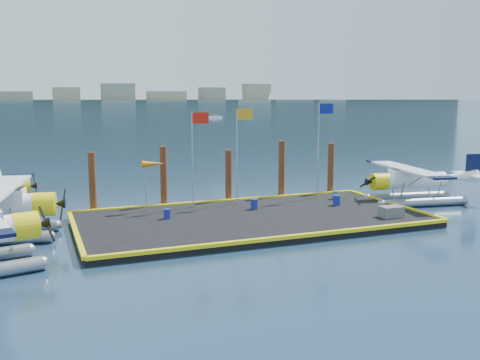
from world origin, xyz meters
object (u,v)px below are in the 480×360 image
Objects in this scene: drum_0 at (167,214)px; flagpole_red at (195,145)px; seaplane_d at (411,183)px; piling_1 at (164,178)px; drum_5 at (254,204)px; flagpole_yellow at (240,141)px; crate at (391,212)px; piling_2 at (229,178)px; flagpole_blue at (321,136)px; piling_3 at (282,171)px; piling_4 at (331,170)px; piling_0 at (93,184)px; drum_4 at (335,195)px; drum_2 at (337,200)px; windsock at (153,165)px.

flagpole_red is at bearing 45.93° from drum_0.
piling_1 is (-16.38, 4.18, 0.63)m from seaplane_d.
flagpole_yellow reaches higher than drum_5.
piling_2 is (-7.02, 8.53, 1.18)m from crate.
crate is 8.03m from flagpole_blue.
piling_3 reaches higher than piling_4.
piling_3 is at bearing 0.00° from piling_0.
crate is at bearing -88.29° from drum_4.
flagpole_blue reaches higher than flagpole_yellow.
flagpole_yellow is at bearing -9.86° from piling_0.
crate is at bearing -70.50° from piling_3.
piling_2 is at bearing 180.00° from piling_3.
piling_1 is at bearing 180.00° from piling_3.
drum_5 is at bearing -135.01° from piling_3.
flagpole_yellow is 0.95× the size of flagpole_blue.
piling_3 is at bearing 24.30° from drum_0.
piling_0 reaches higher than drum_2.
drum_0 is 0.18× the size of windsock.
drum_0 is at bearing -155.70° from piling_3.
windsock reaches higher than drum_2.
piling_1 reaches higher than drum_0.
flagpole_blue reaches higher than drum_0.
windsock is at bearing 166.01° from drum_2.
flagpole_blue reaches higher than drum_2.
flagpole_red reaches higher than windsock.
piling_1 is (0.81, 4.20, 1.41)m from drum_0.
piling_4 is at bearing 65.74° from drum_4.
windsock is 5.90m from piling_2.
drum_5 is 0.50× the size of crate.
drum_2 is 0.16× the size of piling_1.
drum_0 reaches higher than drum_4.
flagpole_blue is at bearing -138.42° from piling_4.
drum_4 is 6.53m from drum_5.
drum_4 is 0.09× the size of flagpole_blue.
piling_1 is at bearing 0.00° from piling_0.
flagpole_red is 7.33m from piling_3.
piling_3 is 1.07× the size of piling_4.
flagpole_yellow reaches higher than flagpole_red.
piling_0 is at bearing 173.99° from flagpole_blue.
flagpole_yellow is (-5.63, 2.83, 3.78)m from drum_2.
flagpole_yellow is at bearing -18.79° from piling_1.
flagpole_blue is (5.99, -0.00, 0.17)m from flagpole_yellow.
flagpole_blue is 1.62× the size of piling_4.
piling_3 is (-3.02, 8.53, 1.43)m from crate.
piling_3 is (9.31, 4.20, 1.46)m from drum_0.
crate is at bearing -73.89° from drum_2.
drum_0 is 1.02× the size of drum_4.
piling_2 is (-5.84, 4.43, 1.17)m from drum_2.
drum_0 is 0.09× the size of flagpole_blue.
drum_0 is 0.15× the size of piling_2.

